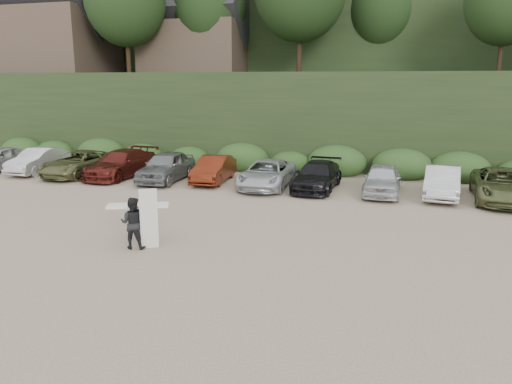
% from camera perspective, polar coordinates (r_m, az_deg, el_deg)
% --- Properties ---
extents(ground, '(120.00, 120.00, 0.00)m').
position_cam_1_polar(ground, '(16.60, 0.12, -6.78)').
color(ground, tan).
rests_on(ground, ground).
extents(hillside_backdrop, '(90.00, 41.50, 28.00)m').
position_cam_1_polar(hillside_backdrop, '(51.48, 11.61, 18.83)').
color(hillside_backdrop, black).
rests_on(hillside_backdrop, ground).
extents(parked_cars, '(33.82, 5.95, 1.65)m').
position_cam_1_polar(parked_cars, '(26.45, -0.43, 2.30)').
color(parked_cars, '#ACACB1').
rests_on(parked_cars, ground).
extents(child_surfer, '(2.19, 1.35, 1.27)m').
position_cam_1_polar(child_surfer, '(18.07, -13.28, -2.62)').
color(child_surfer, navy).
rests_on(child_surfer, ground).
extents(adult_surfer, '(1.36, 0.80, 2.07)m').
position_cam_1_polar(adult_surfer, '(17.12, -13.74, -3.41)').
color(adult_surfer, black).
rests_on(adult_surfer, ground).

